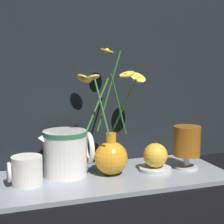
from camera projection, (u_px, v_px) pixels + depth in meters
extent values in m
plane|color=black|center=(112.00, 179.00, 1.04)|extent=(6.00, 6.00, 0.00)
cube|color=gray|center=(112.00, 177.00, 1.04)|extent=(0.65, 0.28, 0.01)
sphere|color=orange|center=(111.00, 158.00, 1.04)|extent=(0.09, 0.09, 0.09)
cylinder|color=orange|center=(111.00, 139.00, 1.03)|extent=(0.03, 0.03, 0.04)
cylinder|color=#336B2D|center=(109.00, 91.00, 1.04)|extent=(0.07, 0.02, 0.23)
cylinder|color=#EAC64C|center=(107.00, 51.00, 1.06)|extent=(0.05, 0.05, 0.02)
sphere|color=yellow|center=(107.00, 51.00, 1.06)|extent=(0.01, 0.01, 0.01)
cylinder|color=#336B2D|center=(119.00, 105.00, 0.99)|extent=(0.06, 0.03, 0.16)
cylinder|color=#EAC64C|center=(127.00, 74.00, 0.96)|extent=(0.05, 0.05, 0.02)
sphere|color=yellow|center=(127.00, 74.00, 0.96)|extent=(0.01, 0.01, 0.01)
cylinder|color=#336B2D|center=(97.00, 105.00, 1.05)|extent=(0.09, 0.06, 0.15)
cylinder|color=#EAC64C|center=(84.00, 79.00, 1.06)|extent=(0.05, 0.06, 0.03)
sphere|color=yellow|center=(84.00, 79.00, 1.06)|extent=(0.01, 0.01, 0.01)
cylinder|color=#336B2D|center=(102.00, 106.00, 0.99)|extent=(0.03, 0.06, 0.16)
cylinder|color=#EAC64C|center=(92.00, 78.00, 0.96)|extent=(0.05, 0.05, 0.02)
sphere|color=yellow|center=(92.00, 78.00, 0.96)|extent=(0.01, 0.01, 0.01)
cylinder|color=#336B2D|center=(125.00, 105.00, 1.04)|extent=(0.04, 0.10, 0.15)
cylinder|color=#EAC64C|center=(138.00, 78.00, 1.06)|extent=(0.06, 0.06, 0.03)
sphere|color=yellow|center=(138.00, 78.00, 1.06)|extent=(0.02, 0.02, 0.02)
cylinder|color=silver|center=(27.00, 171.00, 0.95)|extent=(0.08, 0.08, 0.07)
torus|color=silver|center=(9.00, 172.00, 0.94)|extent=(0.01, 0.05, 0.05)
cylinder|color=white|center=(65.00, 153.00, 1.03)|extent=(0.12, 0.12, 0.12)
cylinder|color=#33724C|center=(65.00, 133.00, 1.02)|extent=(0.12, 0.12, 0.01)
torus|color=white|center=(89.00, 148.00, 1.05)|extent=(0.01, 0.09, 0.09)
cone|color=white|center=(46.00, 136.00, 1.00)|extent=(0.04, 0.03, 0.04)
cylinder|color=silver|center=(186.00, 167.00, 1.10)|extent=(0.07, 0.07, 0.01)
cylinder|color=silver|center=(186.00, 161.00, 1.10)|extent=(0.02, 0.02, 0.03)
cylinder|color=#935619|center=(187.00, 141.00, 1.09)|extent=(0.08, 0.08, 0.09)
cylinder|color=silver|center=(155.00, 169.00, 1.08)|extent=(0.09, 0.09, 0.01)
sphere|color=gold|center=(155.00, 155.00, 1.07)|extent=(0.07, 0.07, 0.07)
cylinder|color=#4C3819|center=(155.00, 142.00, 1.07)|extent=(0.00, 0.00, 0.01)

